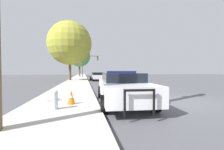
{
  "coord_description": "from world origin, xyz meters",
  "views": [
    {
      "loc": [
        -4.2,
        -6.55,
        1.48
      ],
      "look_at": [
        -0.88,
        11.03,
        0.98
      ],
      "focal_mm": 24.0,
      "sensor_mm": 36.0,
      "label": 1
    }
  ],
  "objects": [
    {
      "name": "police_car",
      "position": [
        -2.49,
        0.02,
        0.75
      ],
      "size": [
        2.33,
        5.07,
        1.47
      ],
      "rotation": [
        0.0,
        0.0,
        3.08
      ],
      "color": "white",
      "rests_on": "ground_plane"
    },
    {
      "name": "ground_plane",
      "position": [
        0.0,
        0.0,
        0.0
      ],
      "size": [
        110.0,
        110.0,
        0.0
      ],
      "primitive_type": "plane",
      "color": "#4F4F54"
    },
    {
      "name": "car_background_midblock",
      "position": [
        -2.21,
        16.27,
        0.68
      ],
      "size": [
        2.06,
        4.44,
        1.25
      ],
      "rotation": [
        0.0,
        0.0,
        0.05
      ],
      "color": "silver",
      "rests_on": "ground_plane"
    },
    {
      "name": "fire_hydrant",
      "position": [
        -5.21,
        -1.05,
        0.5
      ],
      "size": [
        0.49,
        0.22,
        0.69
      ],
      "color": "#B7BCC1",
      "rests_on": "sidewalk_left"
    },
    {
      "name": "traffic_light",
      "position": [
        -3.07,
        25.81,
        3.44
      ],
      "size": [
        3.48,
        0.35,
        4.67
      ],
      "color": "#424247",
      "rests_on": "sidewalk_left"
    },
    {
      "name": "traffic_cone",
      "position": [
        -4.71,
        -0.3,
        0.41
      ],
      "size": [
        0.33,
        0.33,
        0.56
      ],
      "color": "orange",
      "rests_on": "sidewalk_left"
    },
    {
      "name": "sidewalk_left",
      "position": [
        -5.1,
        0.0,
        0.07
      ],
      "size": [
        3.0,
        110.0,
        0.13
      ],
      "color": "#BCB7AD",
      "rests_on": "ground_plane"
    },
    {
      "name": "tree_sidewalk_mid",
      "position": [
        -6.17,
        15.98,
        5.48
      ],
      "size": [
        6.3,
        6.3,
        8.51
      ],
      "color": "brown",
      "rests_on": "sidewalk_left"
    },
    {
      "name": "tree_sidewalk_far",
      "position": [
        -5.29,
        33.54,
        5.34
      ],
      "size": [
        5.59,
        5.59,
        8.02
      ],
      "color": "brown",
      "rests_on": "sidewalk_left"
    }
  ]
}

